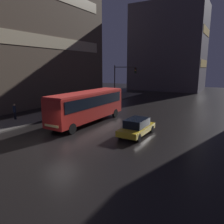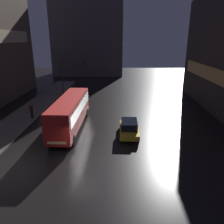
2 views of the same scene
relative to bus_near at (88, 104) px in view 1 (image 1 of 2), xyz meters
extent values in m
plane|color=black|center=(2.21, -6.78, -2.10)|extent=(120.00, 120.00, 0.00)
cube|color=#56514C|center=(-6.79, 3.22, -2.03)|extent=(4.00, 48.00, 0.15)
cube|color=brown|center=(-16.63, 7.10, 10.34)|extent=(10.00, 28.34, 24.87)
cube|color=beige|center=(-11.68, 7.10, 7.57)|extent=(0.24, 24.09, 1.80)
cube|color=#423D47|center=(-3.08, 40.05, 8.60)|extent=(18.00, 12.00, 21.41)
cube|color=#EAC66B|center=(5.87, 40.05, 4.69)|extent=(0.24, 10.20, 1.80)
cube|color=#EAC66B|center=(5.87, 40.05, 12.25)|extent=(0.24, 10.20, 1.80)
cube|color=#AD1E19|center=(0.00, 0.00, -0.20)|extent=(2.42, 10.73, 2.70)
cube|color=black|center=(0.00, 0.00, 0.40)|extent=(2.47, 9.87, 1.10)
cube|color=red|center=(0.00, 0.00, 1.23)|extent=(2.37, 10.51, 0.16)
cube|color=#F4CC72|center=(-0.05, -5.37, -1.15)|extent=(1.63, 0.11, 0.20)
cylinder|color=black|center=(1.03, -3.96, -1.60)|extent=(0.26, 1.00, 1.00)
cylinder|color=black|center=(-1.10, -3.94, -1.60)|extent=(0.26, 1.00, 1.00)
cylinder|color=black|center=(1.10, 3.95, -1.60)|extent=(0.26, 1.00, 1.00)
cylinder|color=black|center=(-1.03, 3.96, -1.60)|extent=(0.26, 1.00, 1.00)
cube|color=gold|center=(6.26, -1.37, -1.55)|extent=(1.91, 4.40, 0.50)
cube|color=black|center=(6.26, -1.37, -0.95)|extent=(1.61, 2.43, 0.71)
cylinder|color=black|center=(7.10, -2.87, -1.78)|extent=(0.21, 0.64, 0.64)
cylinder|color=black|center=(5.39, -2.85, -1.78)|extent=(0.21, 0.64, 0.64)
cylinder|color=black|center=(7.13, 0.12, -1.78)|extent=(0.21, 0.64, 0.64)
cylinder|color=black|center=(5.42, 0.13, -1.78)|extent=(0.21, 0.64, 0.64)
cylinder|color=black|center=(-7.94, -3.25, -1.53)|extent=(0.14, 0.14, 0.84)
cylinder|color=black|center=(-7.76, -3.25, -1.53)|extent=(0.14, 0.14, 0.84)
cylinder|color=#1E283D|center=(-7.85, -3.25, -0.76)|extent=(0.45, 0.45, 0.70)
sphere|color=#8C664C|center=(-7.85, -3.25, -0.30)|extent=(0.22, 0.22, 0.22)
cylinder|color=black|center=(-5.47, 2.79, -1.52)|extent=(0.14, 0.14, 0.86)
cylinder|color=black|center=(-5.29, 2.79, -1.52)|extent=(0.14, 0.14, 0.86)
cylinder|color=#422319|center=(-5.38, 2.79, -0.74)|extent=(0.57, 0.57, 0.72)
sphere|color=#8C664C|center=(-5.38, 2.79, -0.27)|extent=(0.22, 0.22, 0.22)
cylinder|color=#2D2D2D|center=(-4.09, 13.14, 1.03)|extent=(0.16, 0.16, 6.26)
cylinder|color=#2D2D2D|center=(-2.22, 13.14, 3.86)|extent=(3.74, 0.12, 0.12)
cube|color=black|center=(-0.35, 13.14, 3.36)|extent=(0.30, 0.24, 0.90)
sphere|color=#390706|center=(-0.35, 13.00, 3.64)|extent=(0.18, 0.18, 0.18)
sphere|color=gold|center=(-0.35, 13.00, 3.36)|extent=(0.18, 0.18, 0.18)
sphere|color=black|center=(-0.35, 13.00, 3.08)|extent=(0.18, 0.18, 0.18)
camera|label=1|loc=(13.65, -18.66, 3.87)|focal=35.00mm
camera|label=2|loc=(5.22, -21.91, 7.25)|focal=35.00mm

